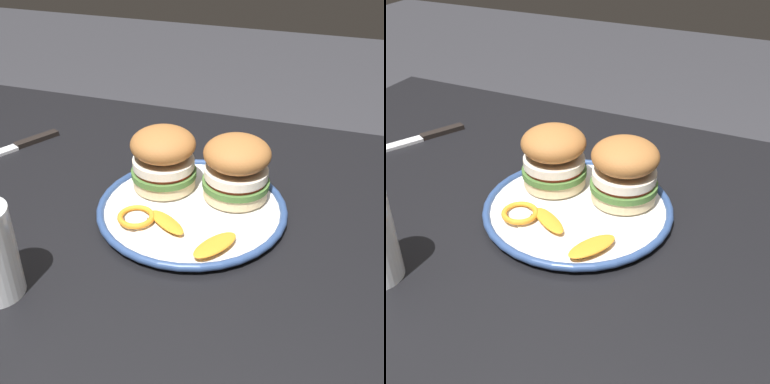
% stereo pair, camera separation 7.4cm
% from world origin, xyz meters
% --- Properties ---
extents(dining_table, '(1.37, 0.84, 0.75)m').
position_xyz_m(dining_table, '(0.00, 0.00, 0.65)').
color(dining_table, black).
rests_on(dining_table, ground).
extents(dinner_plate, '(0.30, 0.30, 0.02)m').
position_xyz_m(dinner_plate, '(0.02, -0.04, 0.76)').
color(dinner_plate, white).
rests_on(dinner_plate, dining_table).
extents(sandwich_half_left, '(0.11, 0.11, 0.10)m').
position_xyz_m(sandwich_half_left, '(0.08, -0.08, 0.82)').
color(sandwich_half_left, beige).
rests_on(sandwich_half_left, dinner_plate).
extents(sandwich_half_right, '(0.12, 0.12, 0.10)m').
position_xyz_m(sandwich_half_right, '(-0.03, -0.08, 0.82)').
color(sandwich_half_right, beige).
rests_on(sandwich_half_right, dinner_plate).
extents(orange_peel_curled, '(0.07, 0.07, 0.01)m').
position_xyz_m(orange_peel_curled, '(0.09, 0.03, 0.77)').
color(orange_peel_curled, orange).
rests_on(orange_peel_curled, dinner_plate).
extents(orange_peel_strip_long, '(0.08, 0.06, 0.01)m').
position_xyz_m(orange_peel_strip_long, '(0.04, 0.03, 0.77)').
color(orange_peel_strip_long, orange).
rests_on(orange_peel_strip_long, dinner_plate).
extents(orange_peel_strip_short, '(0.07, 0.08, 0.01)m').
position_xyz_m(orange_peel_strip_short, '(-0.04, 0.06, 0.77)').
color(orange_peel_strip_short, orange).
rests_on(orange_peel_strip_short, dinner_plate).
extents(table_knife, '(0.12, 0.20, 0.01)m').
position_xyz_m(table_knife, '(0.42, -0.13, 0.75)').
color(table_knife, silver).
rests_on(table_knife, dining_table).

